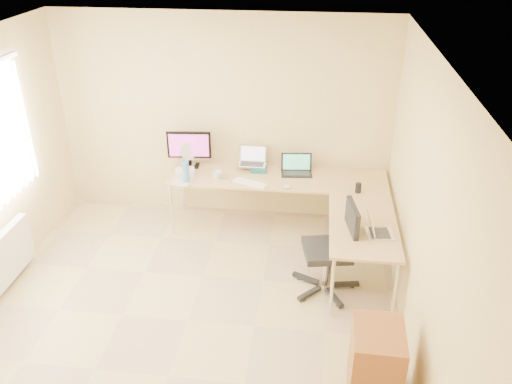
# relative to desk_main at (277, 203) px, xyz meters

# --- Properties ---
(floor) EXTENTS (4.50, 4.50, 0.00)m
(floor) POSITION_rel_desk_main_xyz_m (-0.72, -1.85, -0.36)
(floor) COLOR tan
(floor) RESTS_ON ground
(ceiling) EXTENTS (4.50, 4.50, 0.00)m
(ceiling) POSITION_rel_desk_main_xyz_m (-0.72, -1.85, 2.24)
(ceiling) COLOR white
(ceiling) RESTS_ON ground
(wall_back) EXTENTS (4.50, 0.00, 4.50)m
(wall_back) POSITION_rel_desk_main_xyz_m (-0.72, 0.40, 0.93)
(wall_back) COLOR beige
(wall_back) RESTS_ON ground
(wall_right) EXTENTS (0.00, 4.50, 4.50)m
(wall_right) POSITION_rel_desk_main_xyz_m (1.38, -1.85, 0.93)
(wall_right) COLOR beige
(wall_right) RESTS_ON ground
(desk_main) EXTENTS (2.65, 0.70, 0.73)m
(desk_main) POSITION_rel_desk_main_xyz_m (0.00, 0.00, 0.00)
(desk_main) COLOR tan
(desk_main) RESTS_ON ground
(desk_return) EXTENTS (0.70, 1.30, 0.73)m
(desk_return) POSITION_rel_desk_main_xyz_m (0.98, -1.00, 0.00)
(desk_return) COLOR tan
(desk_return) RESTS_ON ground
(monitor) EXTENTS (0.56, 0.22, 0.47)m
(monitor) POSITION_rel_desk_main_xyz_m (-1.13, 0.16, 0.60)
(monitor) COLOR black
(monitor) RESTS_ON desk_main
(book_stack) EXTENTS (0.22, 0.29, 0.05)m
(book_stack) POSITION_rel_desk_main_xyz_m (-0.25, 0.18, 0.39)
(book_stack) COLOR #1B5C58
(book_stack) RESTS_ON desk_main
(laptop_center) EXTENTS (0.35, 0.27, 0.22)m
(laptop_center) POSITION_rel_desk_main_xyz_m (-0.34, 0.20, 0.52)
(laptop_center) COLOR #B5B5BA
(laptop_center) RESTS_ON desk_main
(laptop_black) EXTENTS (0.40, 0.32, 0.24)m
(laptop_black) POSITION_rel_desk_main_xyz_m (0.22, 0.11, 0.48)
(laptop_black) COLOR black
(laptop_black) RESTS_ON desk_main
(keyboard) EXTENTS (0.43, 0.27, 0.02)m
(keyboard) POSITION_rel_desk_main_xyz_m (-0.31, -0.23, 0.37)
(keyboard) COLOR white
(keyboard) RESTS_ON desk_main
(mouse) EXTENTS (0.12, 0.09, 0.04)m
(mouse) POSITION_rel_desk_main_xyz_m (0.14, -0.30, 0.38)
(mouse) COLOR silver
(mouse) RESTS_ON desk_main
(mug) EXTENTS (0.11, 0.11, 0.10)m
(mug) POSITION_rel_desk_main_xyz_m (-0.72, -0.16, 0.42)
(mug) COLOR white
(mug) RESTS_ON desk_main
(cd_stack) EXTENTS (0.16, 0.16, 0.03)m
(cd_stack) POSITION_rel_desk_main_xyz_m (-0.65, -0.11, 0.38)
(cd_stack) COLOR silver
(cd_stack) RESTS_ON desk_main
(water_bottle) EXTENTS (0.09, 0.09, 0.27)m
(water_bottle) POSITION_rel_desk_main_xyz_m (-1.07, -0.28, 0.50)
(water_bottle) COLOR #4A8EC4
(water_bottle) RESTS_ON desk_main
(papers) EXTENTS (0.25, 0.34, 0.01)m
(papers) POSITION_rel_desk_main_xyz_m (-1.13, -0.24, 0.37)
(papers) COLOR beige
(papers) RESTS_ON desk_main
(white_box) EXTENTS (0.27, 0.23, 0.08)m
(white_box) POSITION_rel_desk_main_xyz_m (-1.13, -0.11, 0.41)
(white_box) COLOR silver
(white_box) RESTS_ON desk_main
(desk_fan) EXTENTS (0.31, 0.31, 0.31)m
(desk_fan) POSITION_rel_desk_main_xyz_m (-1.12, 0.20, 0.52)
(desk_fan) COLOR beige
(desk_fan) RESTS_ON desk_main
(black_cup) EXTENTS (0.07, 0.07, 0.12)m
(black_cup) POSITION_rel_desk_main_xyz_m (0.95, -0.30, 0.42)
(black_cup) COLOR black
(black_cup) RESTS_ON desk_main
(laptop_return) EXTENTS (0.34, 0.28, 0.21)m
(laptop_return) POSITION_rel_desk_main_xyz_m (1.13, -1.18, 0.47)
(laptop_return) COLOR silver
(laptop_return) RESTS_ON desk_return
(office_chair) EXTENTS (0.72, 0.72, 1.02)m
(office_chair) POSITION_rel_desk_main_xyz_m (0.61, -1.17, 0.14)
(office_chair) COLOR black
(office_chair) RESTS_ON ground
(cabinet) EXTENTS (0.41, 0.51, 0.69)m
(cabinet) POSITION_rel_desk_main_xyz_m (1.02, -2.57, -0.01)
(cabinet) COLOR brown
(cabinet) RESTS_ON ground
(radiator) EXTENTS (0.09, 0.80, 0.55)m
(radiator) POSITION_rel_desk_main_xyz_m (-2.75, -1.45, -0.02)
(radiator) COLOR white
(radiator) RESTS_ON ground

